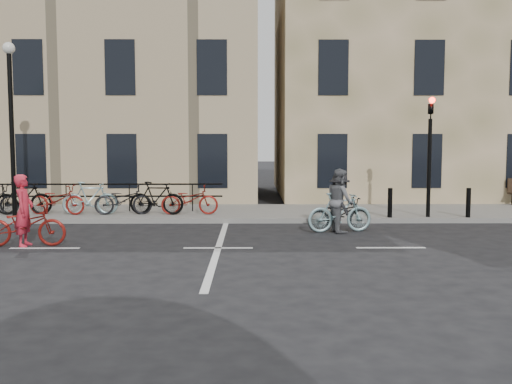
{
  "coord_description": "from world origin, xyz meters",
  "views": [
    {
      "loc": [
        0.78,
        -13.0,
        2.44
      ],
      "look_at": [
        0.89,
        2.33,
        1.1
      ],
      "focal_mm": 40.0,
      "sensor_mm": 36.0,
      "label": 1
    }
  ],
  "objects_px": {
    "cyclist_dark": "(339,209)",
    "lamp_post": "(11,107)",
    "traffic_light": "(430,142)",
    "cyclist_grey": "(340,207)",
    "cyclist_pink": "(24,221)"
  },
  "relations": [
    {
      "from": "cyclist_dark",
      "to": "lamp_post",
      "type": "bearing_deg",
      "value": 67.43
    },
    {
      "from": "traffic_light",
      "to": "lamp_post",
      "type": "relative_size",
      "value": 0.74
    },
    {
      "from": "lamp_post",
      "to": "cyclist_grey",
      "type": "height_order",
      "value": "lamp_post"
    },
    {
      "from": "cyclist_grey",
      "to": "cyclist_dark",
      "type": "height_order",
      "value": "cyclist_grey"
    },
    {
      "from": "cyclist_grey",
      "to": "cyclist_dark",
      "type": "bearing_deg",
      "value": -10.46
    },
    {
      "from": "lamp_post",
      "to": "cyclist_dark",
      "type": "bearing_deg",
      "value": -11.23
    },
    {
      "from": "cyclist_pink",
      "to": "cyclist_dark",
      "type": "bearing_deg",
      "value": -77.95
    },
    {
      "from": "cyclist_grey",
      "to": "lamp_post",
      "type": "bearing_deg",
      "value": 67.73
    },
    {
      "from": "traffic_light",
      "to": "cyclist_dark",
      "type": "height_order",
      "value": "traffic_light"
    },
    {
      "from": "cyclist_pink",
      "to": "cyclist_grey",
      "type": "distance_m",
      "value": 8.01
    },
    {
      "from": "traffic_light",
      "to": "cyclist_pink",
      "type": "distance_m",
      "value": 11.65
    },
    {
      "from": "cyclist_grey",
      "to": "cyclist_dark",
      "type": "relative_size",
      "value": 0.99
    },
    {
      "from": "lamp_post",
      "to": "cyclist_grey",
      "type": "distance_m",
      "value": 10.27
    },
    {
      "from": "traffic_light",
      "to": "cyclist_grey",
      "type": "xyz_separation_m",
      "value": [
        -3.02,
        -1.99,
        -1.75
      ]
    },
    {
      "from": "cyclist_pink",
      "to": "cyclist_dark",
      "type": "relative_size",
      "value": 1.04
    }
  ]
}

